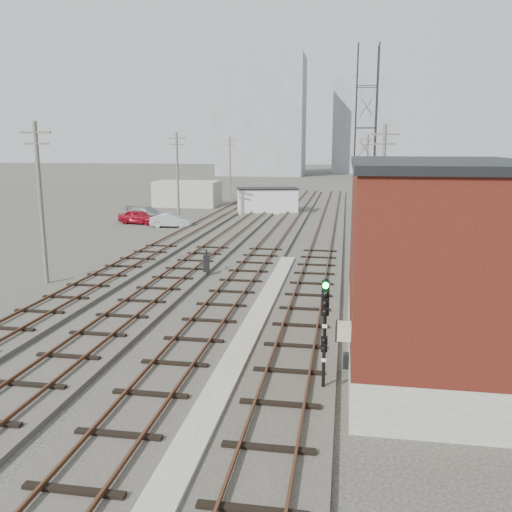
% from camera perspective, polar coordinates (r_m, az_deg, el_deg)
% --- Properties ---
extents(ground, '(320.00, 320.00, 0.00)m').
position_cam_1_polar(ground, '(68.22, 5.85, 5.01)').
color(ground, '#282621').
rests_on(ground, ground).
extents(track_right, '(3.20, 90.00, 0.39)m').
position_cam_1_polar(track_right, '(47.30, 7.24, 2.22)').
color(track_right, '#332D28').
rests_on(track_right, ground).
extents(track_mid_right, '(3.20, 90.00, 0.39)m').
position_cam_1_polar(track_mid_right, '(47.62, 2.42, 2.36)').
color(track_mid_right, '#332D28').
rests_on(track_mid_right, ground).
extents(track_mid_left, '(3.20, 90.00, 0.39)m').
position_cam_1_polar(track_mid_left, '(48.26, -2.30, 2.49)').
color(track_mid_left, '#332D28').
rests_on(track_mid_left, ground).
extents(track_left, '(3.20, 90.00, 0.39)m').
position_cam_1_polar(track_left, '(49.22, -6.87, 2.59)').
color(track_left, '#332D28').
rests_on(track_left, ground).
extents(platform_curb, '(0.90, 28.00, 0.26)m').
position_cam_1_polar(platform_curb, '(23.24, -0.29, -7.47)').
color(platform_curb, gray).
rests_on(platform_curb, ground).
extents(brick_building, '(6.54, 12.20, 7.22)m').
position_cam_1_polar(brick_building, '(20.34, 18.51, -0.61)').
color(brick_building, gray).
rests_on(brick_building, ground).
extents(lattice_tower, '(1.60, 1.60, 15.00)m').
position_cam_1_polar(lattice_tower, '(42.68, 11.37, 11.06)').
color(lattice_tower, black).
rests_on(lattice_tower, ground).
extents(utility_pole_left_a, '(1.80, 0.24, 9.00)m').
position_cam_1_polar(utility_pole_left_a, '(32.45, -21.73, 5.60)').
color(utility_pole_left_a, '#595147').
rests_on(utility_pole_left_a, ground).
extents(utility_pole_left_b, '(1.80, 0.24, 9.00)m').
position_cam_1_polar(utility_pole_left_b, '(55.32, -8.26, 8.43)').
color(utility_pole_left_b, '#595147').
rests_on(utility_pole_left_b, ground).
extents(utility_pole_left_c, '(1.80, 0.24, 9.00)m').
position_cam_1_polar(utility_pole_left_c, '(79.49, -2.75, 9.45)').
color(utility_pole_left_c, '#595147').
rests_on(utility_pole_left_c, ground).
extents(utility_pole_right_a, '(1.80, 0.24, 9.00)m').
position_cam_1_polar(utility_pole_right_a, '(35.85, 13.14, 6.60)').
color(utility_pole_right_a, '#595147').
rests_on(utility_pole_right_a, ground).
extents(utility_pole_right_b, '(1.80, 0.24, 9.00)m').
position_cam_1_polar(utility_pole_right_b, '(65.76, 11.55, 8.79)').
color(utility_pole_right_b, '#595147').
rests_on(utility_pole_right_b, ground).
extents(apartment_left, '(22.00, 14.00, 30.00)m').
position_cam_1_polar(apartment_left, '(144.56, 0.60, 14.45)').
color(apartment_left, gray).
rests_on(apartment_left, ground).
extents(apartment_right, '(16.00, 12.00, 26.00)m').
position_cam_1_polar(apartment_right, '(157.79, 11.10, 13.27)').
color(apartment_right, gray).
rests_on(apartment_right, ground).
extents(shed_left, '(8.00, 5.00, 3.20)m').
position_cam_1_polar(shed_left, '(70.88, -7.22, 6.53)').
color(shed_left, gray).
rests_on(shed_left, ground).
extents(shed_right, '(6.00, 6.00, 4.00)m').
position_cam_1_polar(shed_right, '(78.01, 13.02, 7.07)').
color(shed_right, gray).
rests_on(shed_right, ground).
extents(signal_mast, '(0.40, 0.40, 3.73)m').
position_cam_1_polar(signal_mast, '(17.06, 7.24, -7.58)').
color(signal_mast, gray).
rests_on(signal_mast, ground).
extents(switch_stand, '(0.38, 0.38, 1.48)m').
position_cam_1_polar(switch_stand, '(32.83, -5.24, -0.81)').
color(switch_stand, black).
rests_on(switch_stand, ground).
extents(site_trailer, '(7.50, 4.69, 2.93)m').
position_cam_1_polar(site_trailer, '(62.77, 1.21, 5.86)').
color(site_trailer, silver).
rests_on(site_trailer, ground).
extents(car_red, '(4.40, 2.45, 1.41)m').
position_cam_1_polar(car_red, '(55.47, -12.25, 4.05)').
color(car_red, maroon).
rests_on(car_red, ground).
extents(car_silver, '(4.10, 1.58, 1.33)m').
position_cam_1_polar(car_silver, '(52.61, -8.86, 3.73)').
color(car_silver, '#9EA2A6').
rests_on(car_silver, ground).
extents(car_grey, '(5.51, 3.30, 1.50)m').
position_cam_1_polar(car_grey, '(57.61, -11.41, 4.39)').
color(car_grey, gray).
rests_on(car_grey, ground).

